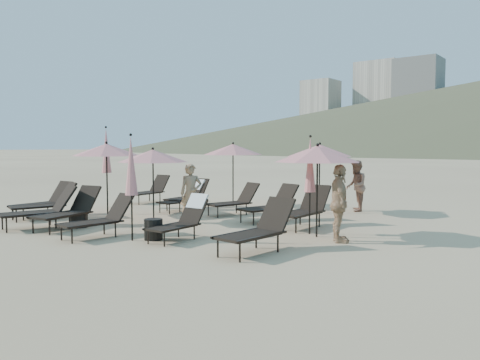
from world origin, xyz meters
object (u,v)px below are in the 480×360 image
Objects in this scene: lounger_4 at (182,219)px; beachgoer_a at (191,193)px; lounger_3 at (99,218)px; beachgoer_c at (339,203)px; beachgoer_b at (356,186)px; lounger_5 at (258,228)px; lounger_9 at (235,200)px; umbrella_open_0 at (106,150)px; lounger_1 at (69,210)px; side_table_0 at (79,219)px; lounger_12 at (45,201)px; umbrella_closed_2 at (106,151)px; umbrella_closed_1 at (310,165)px; umbrella_open_3 at (233,150)px; umbrella_open_1 at (153,156)px; lounger_6 at (150,190)px; umbrella_open_4 at (320,151)px; lounger_10 at (270,204)px; umbrella_closed_0 at (131,166)px; lounger_11 at (304,208)px; umbrella_open_2 at (317,154)px; lounger_8 at (185,196)px; lounger_0 at (46,202)px; side_table_1 at (153,229)px; lounger_7 at (189,195)px; lounger_2 at (41,209)px.

lounger_4 is 0.99× the size of beachgoer_a.
lounger_3 is 1.03× the size of beachgoer_c.
lounger_5 is at bearing -15.87° from beachgoer_b.
lounger_3 is 4.60m from lounger_9.
lounger_1 is at bearing -57.25° from umbrella_open_0.
umbrella_open_0 is 2.91m from side_table_0.
umbrella_closed_2 is at bearing 93.07° from lounger_12.
umbrella_closed_2 is at bearing -146.74° from lounger_9.
lounger_3 is 0.74× the size of umbrella_closed_1.
umbrella_closed_1 is at bearing -32.55° from umbrella_open_3.
umbrella_closed_1 is (3.52, 3.22, 1.16)m from lounger_3.
lounger_9 is at bearing 41.35° from beachgoer_a.
lounger_12 is 3.75m from umbrella_open_1.
umbrella_open_1 is (-4.39, 1.27, 1.31)m from lounger_5.
lounger_6 is 0.80× the size of umbrella_open_4.
lounger_10 is at bearing -34.30° from umbrella_open_3.
lounger_3 is 0.73× the size of umbrella_closed_0.
umbrella_open_0 is at bearing -140.11° from umbrella_open_4.
lounger_4 is 0.88× the size of lounger_5.
lounger_11 is at bearing 21.56° from lounger_12.
umbrella_open_2 reaches higher than lounger_12.
lounger_10 is 1.14× the size of beachgoer_b.
lounger_4 is 0.98× the size of beachgoer_b.
umbrella_open_3 reaches higher than beachgoer_c.
umbrella_open_3 reaches higher than lounger_11.
lounger_8 is at bearing -101.96° from umbrella_open_3.
umbrella_open_2 is at bearing -34.06° from umbrella_closed_1.
lounger_4 is at bearing 2.95° from lounger_1.
lounger_6 is 3.96× the size of side_table_0.
side_table_0 is 0.27× the size of beachgoer_c.
umbrella_open_4 is at bearing 98.01° from lounger_10.
lounger_6 is 4.22m from lounger_12.
lounger_0 is at bearing -27.38° from lounger_12.
lounger_10 is 3.11m from beachgoer_c.
umbrella_closed_2 is at bearing 153.02° from side_table_1.
lounger_10 reaches higher than lounger_7.
lounger_4 is 0.87× the size of lounger_11.
lounger_6 is at bearing 140.14° from umbrella_open_1.
lounger_10 reaches higher than side_table_1.
umbrella_closed_0 is (2.75, -4.57, 1.16)m from lounger_7.
lounger_12 is at bearing -155.61° from lounger_11.
umbrella_open_3 reaches higher than beachgoer_a.
lounger_6 is 1.01× the size of lounger_7.
lounger_4 is 7.20m from lounger_6.
lounger_9 is 5.55m from lounger_12.
lounger_2 is at bearing 78.03° from beachgoer_c.
lounger_7 is at bearing -173.47° from lounger_10.
umbrella_closed_1 is (3.32, -1.38, 1.16)m from lounger_9.
umbrella_open_2 is at bearing -10.61° from beachgoer_b.
lounger_0 is 4.36m from lounger_7.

